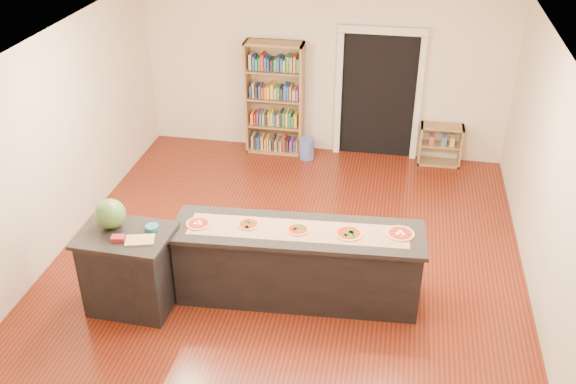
% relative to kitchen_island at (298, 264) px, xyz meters
% --- Properties ---
extents(room, '(6.00, 7.00, 2.80)m').
position_rel_kitchen_island_xyz_m(room, '(-0.25, 0.53, 0.92)').
color(room, '#ECE3C7').
rests_on(room, ground).
extents(doorway, '(1.40, 0.09, 2.21)m').
position_rel_kitchen_island_xyz_m(doorway, '(0.65, 4.00, 0.73)').
color(doorway, black).
rests_on(doorway, room).
extents(kitchen_island, '(2.87, 0.78, 0.95)m').
position_rel_kitchen_island_xyz_m(kitchen_island, '(0.00, 0.00, 0.00)').
color(kitchen_island, black).
rests_on(kitchen_island, ground).
extents(side_counter, '(1.02, 0.74, 1.01)m').
position_rel_kitchen_island_xyz_m(side_counter, '(-1.86, -0.51, 0.03)').
color(side_counter, black).
rests_on(side_counter, ground).
extents(bookshelf, '(0.96, 0.34, 1.92)m').
position_rel_kitchen_island_xyz_m(bookshelf, '(-1.05, 3.81, 0.48)').
color(bookshelf, '#977449').
rests_on(bookshelf, ground).
extents(low_shelf, '(0.69, 0.30, 0.69)m').
position_rel_kitchen_island_xyz_m(low_shelf, '(1.73, 3.84, -0.13)').
color(low_shelf, '#977449').
rests_on(low_shelf, ground).
extents(waste_bin, '(0.25, 0.25, 0.36)m').
position_rel_kitchen_island_xyz_m(waste_bin, '(-0.46, 3.63, -0.29)').
color(waste_bin, '#5167B6').
rests_on(waste_bin, ground).
extents(kraft_paper, '(2.51, 0.61, 0.00)m').
position_rel_kitchen_island_xyz_m(kraft_paper, '(0.00, -0.01, 0.47)').
color(kraft_paper, '#866445').
rests_on(kraft_paper, kitchen_island).
extents(watermelon, '(0.34, 0.34, 0.34)m').
position_rel_kitchen_island_xyz_m(watermelon, '(-2.05, -0.41, 0.70)').
color(watermelon, '#144214').
rests_on(watermelon, side_counter).
extents(cutting_board, '(0.35, 0.28, 0.02)m').
position_rel_kitchen_island_xyz_m(cutting_board, '(-1.63, -0.62, 0.54)').
color(cutting_board, tan).
rests_on(cutting_board, side_counter).
extents(package_red, '(0.16, 0.13, 0.05)m').
position_rel_kitchen_island_xyz_m(package_red, '(-1.87, -0.65, 0.56)').
color(package_red, maroon).
rests_on(package_red, side_counter).
extents(package_teal, '(0.15, 0.15, 0.06)m').
position_rel_kitchen_island_xyz_m(package_teal, '(-1.58, -0.39, 0.56)').
color(package_teal, '#195966').
rests_on(package_teal, side_counter).
extents(pizza_a, '(0.27, 0.27, 0.02)m').
position_rel_kitchen_island_xyz_m(pizza_a, '(-1.14, -0.09, 0.48)').
color(pizza_a, '#DEA555').
rests_on(pizza_a, kitchen_island).
extents(pizza_b, '(0.26, 0.26, 0.02)m').
position_rel_kitchen_island_xyz_m(pizza_b, '(-0.57, -0.01, 0.48)').
color(pizza_b, '#DEA555').
rests_on(pizza_b, kitchen_island).
extents(pizza_c, '(0.27, 0.27, 0.02)m').
position_rel_kitchen_island_xyz_m(pizza_c, '(0.00, -0.01, 0.48)').
color(pizza_c, '#DEA555').
rests_on(pizza_c, kitchen_island).
extents(pizza_d, '(0.33, 0.33, 0.02)m').
position_rel_kitchen_island_xyz_m(pizza_d, '(0.57, 0.02, 0.48)').
color(pizza_d, '#DEA555').
rests_on(pizza_d, kitchen_island).
extents(pizza_e, '(0.31, 0.31, 0.02)m').
position_rel_kitchen_island_xyz_m(pizza_e, '(1.14, 0.12, 0.48)').
color(pizza_e, '#DEA555').
rests_on(pizza_e, kitchen_island).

